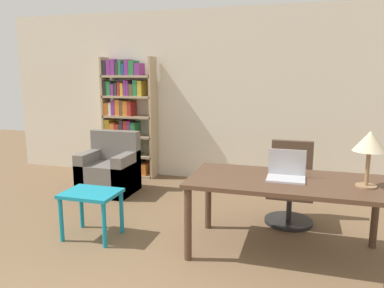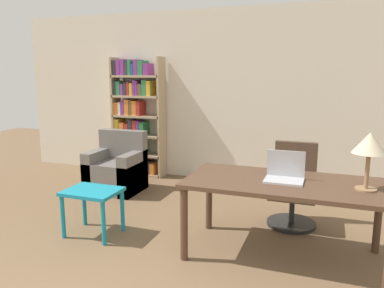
{
  "view_description": "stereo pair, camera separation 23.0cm",
  "coord_description": "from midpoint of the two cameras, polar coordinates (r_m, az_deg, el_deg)",
  "views": [
    {
      "loc": [
        1.02,
        -1.3,
        1.72
      ],
      "look_at": [
        -0.07,
        2.37,
        0.99
      ],
      "focal_mm": 35.0,
      "sensor_mm": 36.0,
      "label": 1
    },
    {
      "loc": [
        1.24,
        -1.23,
        1.72
      ],
      "look_at": [
        -0.07,
        2.37,
        0.99
      ],
      "focal_mm": 35.0,
      "sensor_mm": 36.0,
      "label": 2
    }
  ],
  "objects": [
    {
      "name": "table_lamp",
      "position": [
        3.49,
        27.16,
        -0.18
      ],
      "size": [
        0.28,
        0.28,
        0.5
      ],
      "color": "olive",
      "rests_on": "desk"
    },
    {
      "name": "side_table_blue",
      "position": [
        4.12,
        -13.37,
        -8.01
      ],
      "size": [
        0.57,
        0.44,
        0.5
      ],
      "color": "teal",
      "rests_on": "ground_plane"
    },
    {
      "name": "desk",
      "position": [
        3.61,
        15.71,
        -6.79
      ],
      "size": [
        1.82,
        0.89,
        0.74
      ],
      "color": "#4C3323",
      "rests_on": "ground_plane"
    },
    {
      "name": "laptop",
      "position": [
        3.6,
        15.72,
        -4.48
      ],
      "size": [
        0.35,
        0.26,
        0.27
      ],
      "color": "#B2B2B7",
      "rests_on": "desk"
    },
    {
      "name": "bookshelf",
      "position": [
        6.38,
        -7.69,
        3.8
      ],
      "size": [
        0.89,
        0.28,
        1.98
      ],
      "color": "tan",
      "rests_on": "ground_plane"
    },
    {
      "name": "wall_back",
      "position": [
        5.92,
        8.97,
        7.07
      ],
      "size": [
        8.0,
        0.06,
        2.7
      ],
      "color": "beige",
      "rests_on": "ground_plane"
    },
    {
      "name": "armchair",
      "position": [
        5.62,
        -10.27,
        -3.97
      ],
      "size": [
        0.74,
        0.65,
        0.88
      ],
      "color": "#66605B",
      "rests_on": "ground_plane"
    },
    {
      "name": "office_chair",
      "position": [
        4.5,
        16.62,
        -6.62
      ],
      "size": [
        0.55,
        0.55,
        0.94
      ],
      "color": "black",
      "rests_on": "ground_plane"
    }
  ]
}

